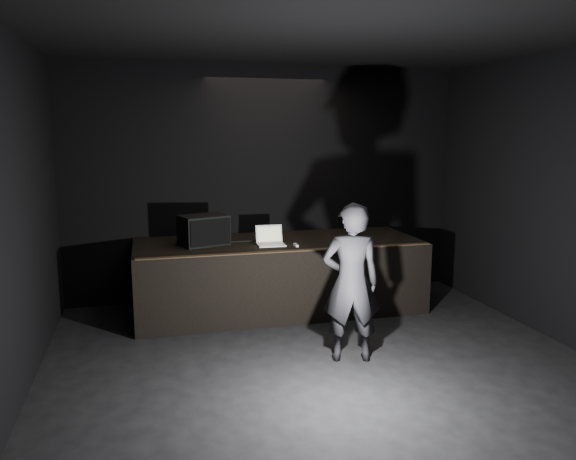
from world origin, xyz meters
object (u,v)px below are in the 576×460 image
Objects in this scene: beer_can at (213,240)px; stage_riser at (279,275)px; stage_monitor at (204,230)px; laptop at (270,240)px; person at (351,283)px.

stage_riser is at bearing 7.16° from beer_can.
stage_monitor reaches higher than laptop.
stage_monitor reaches higher than stage_riser.
stage_monitor is at bearing 137.92° from beer_can.
stage_monitor is 4.11× the size of beer_can.
person is (1.40, -1.94, -0.32)m from stage_monitor.
person reaches higher than stage_riser.
stage_riser is 0.63m from laptop.
stage_riser is 22.99× the size of beer_can.
laptop is 0.78m from beer_can.
person is at bearing -79.79° from stage_riser.
stage_riser is 5.59× the size of stage_monitor.
person reaches higher than stage_monitor.
stage_monitor is 2.41m from person.
laptop reaches higher than stage_riser.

